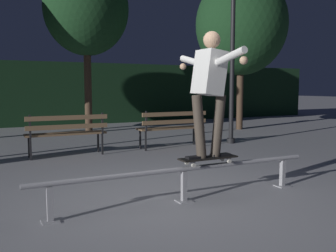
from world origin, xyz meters
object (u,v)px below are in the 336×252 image
skateboard (208,158)px  tree_behind_benches (86,9)px  lamp_post_right (233,43)px  tree_far_right (241,25)px  grind_rail (184,175)px  skateboarder (209,83)px  park_bench_left_center (173,125)px  park_bench_leftmost (67,130)px

skateboard → tree_behind_benches: 8.10m
tree_behind_benches → lamp_post_right: size_ratio=1.32×
skateboard → lamp_post_right: lamp_post_right is taller
tree_far_right → skateboard: bearing=-129.8°
grind_rail → skateboarder: (0.35, 0.00, 1.11)m
skateboard → tree_far_right: size_ratio=0.15×
skateboard → park_bench_left_center: park_bench_left_center is taller
park_bench_left_center → tree_behind_benches: size_ratio=0.31×
skateboarder → tree_far_right: 8.20m
park_bench_leftmost → tree_far_right: bearing=22.0°
tree_far_right → tree_behind_benches: tree_behind_benches is taller
skateboard → park_bench_leftmost: 3.79m
skateboard → tree_behind_benches: size_ratio=0.15×
skateboarder → lamp_post_right: 4.86m
park_bench_leftmost → lamp_post_right: 4.50m
grind_rail → lamp_post_right: 5.42m
grind_rail → tree_behind_benches: bearing=84.7°
skateboard → tree_behind_benches: (0.34, 7.42, 3.22)m
skateboard → park_bench_left_center: (1.33, 3.64, 0.03)m
grind_rail → tree_far_right: 8.75m
park_bench_left_center → tree_far_right: bearing=33.4°
tree_far_right → grind_rail: bearing=-131.6°
park_bench_leftmost → tree_far_right: size_ratio=0.32×
grind_rail → park_bench_left_center: size_ratio=2.33×
skateboarder → park_bench_leftmost: 3.90m
tree_behind_benches → lamp_post_right: tree_behind_benches is taller
park_bench_leftmost → tree_behind_benches: tree_behind_benches is taller
tree_far_right → tree_behind_benches: 4.94m
grind_rail → tree_behind_benches: (0.69, 7.42, 3.40)m
tree_behind_benches → park_bench_left_center: bearing=-75.2°
skateboard → skateboarder: 0.94m
skateboard → park_bench_left_center: bearing=69.9°
grind_rail → lamp_post_right: (3.35, 3.69, 2.15)m
skateboard → lamp_post_right: (3.00, 3.69, 1.97)m
park_bench_left_center → tree_far_right: tree_far_right is taller
grind_rail → lamp_post_right: size_ratio=0.96×
lamp_post_right → tree_far_right: bearing=49.4°
grind_rail → park_bench_leftmost: (-0.71, 3.64, 0.20)m
skateboard → park_bench_left_center: size_ratio=0.49×
skateboard → skateboarder: bearing=0.9°
skateboarder → park_bench_leftmost: skateboarder is taller
tree_behind_benches → skateboarder: bearing=-92.6°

